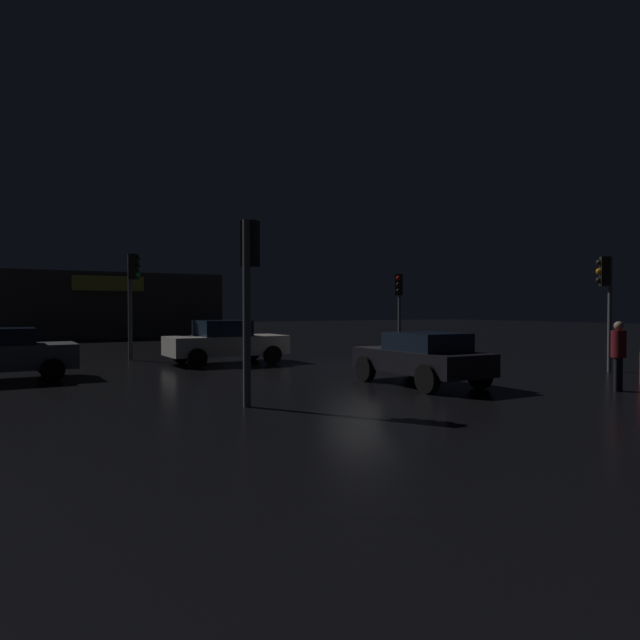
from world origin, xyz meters
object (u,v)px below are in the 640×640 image
(store_building, at_px, (97,305))
(car_far, at_px, (226,342))
(car_near, at_px, (422,357))
(traffic_signal_cross_right, at_px, (606,287))
(traffic_signal_main, at_px, (249,277))
(traffic_signal_opposite, at_px, (132,286))
(traffic_signal_cross_left, at_px, (399,296))
(pedestrian, at_px, (618,351))

(store_building, distance_m, car_far, 24.23)
(car_near, bearing_deg, traffic_signal_cross_right, -3.57)
(traffic_signal_main, bearing_deg, traffic_signal_cross_right, 1.28)
(traffic_signal_main, xyz_separation_m, traffic_signal_opposite, (-0.01, 11.51, 0.19))
(traffic_signal_main, xyz_separation_m, traffic_signal_cross_right, (12.14, 0.27, 0.03))
(traffic_signal_cross_left, distance_m, car_near, 12.48)
(traffic_signal_opposite, bearing_deg, traffic_signal_cross_left, -3.18)
(car_far, relative_size, pedestrian, 2.51)
(pedestrian, bearing_deg, traffic_signal_cross_left, 74.76)
(traffic_signal_main, distance_m, traffic_signal_cross_left, 16.29)
(traffic_signal_opposite, bearing_deg, store_building, 85.31)
(car_near, bearing_deg, store_building, 95.99)
(traffic_signal_cross_right, xyz_separation_m, pedestrian, (-3.60, -2.74, -1.68))
(traffic_signal_opposite, distance_m, car_near, 12.13)
(traffic_signal_opposite, distance_m, car_far, 4.43)
(store_building, distance_m, traffic_signal_main, 32.84)
(store_building, xyz_separation_m, traffic_signal_cross_right, (10.40, -32.52, 0.47))
(traffic_signal_cross_right, xyz_separation_m, car_far, (-9.49, 8.35, -1.88))
(traffic_signal_opposite, relative_size, traffic_signal_cross_left, 1.12)
(car_far, bearing_deg, car_near, -72.78)
(store_building, distance_m, traffic_signal_opposite, 21.36)
(store_building, xyz_separation_m, car_near, (3.37, -32.08, -1.46))
(store_building, xyz_separation_m, traffic_signal_opposite, (-1.75, -21.28, 0.63))
(car_near, distance_m, car_far, 8.28)
(car_near, xyz_separation_m, car_far, (-2.45, 7.91, 0.05))
(traffic_signal_opposite, xyz_separation_m, traffic_signal_cross_left, (12.17, -0.68, -0.24))
(store_building, xyz_separation_m, car_far, (0.92, -24.17, -1.41))
(car_far, distance_m, pedestrian, 12.55)
(store_building, xyz_separation_m, traffic_signal_cross_left, (10.42, -21.96, 0.39))
(traffic_signal_cross_left, bearing_deg, traffic_signal_opposite, 176.82)
(traffic_signal_opposite, relative_size, traffic_signal_cross_right, 1.12)
(traffic_signal_cross_left, relative_size, pedestrian, 2.15)
(traffic_signal_cross_right, distance_m, car_near, 7.31)
(store_building, distance_m, pedestrian, 35.93)
(traffic_signal_cross_right, height_order, pedestrian, traffic_signal_cross_right)
(car_near, bearing_deg, traffic_signal_main, -172.07)
(traffic_signal_main, relative_size, car_far, 0.89)
(traffic_signal_main, relative_size, pedestrian, 2.25)
(store_building, height_order, car_far, store_building)
(store_building, relative_size, traffic_signal_cross_left, 4.29)
(traffic_signal_cross_right, bearing_deg, pedestrian, -142.79)
(store_building, height_order, traffic_signal_opposite, store_building)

